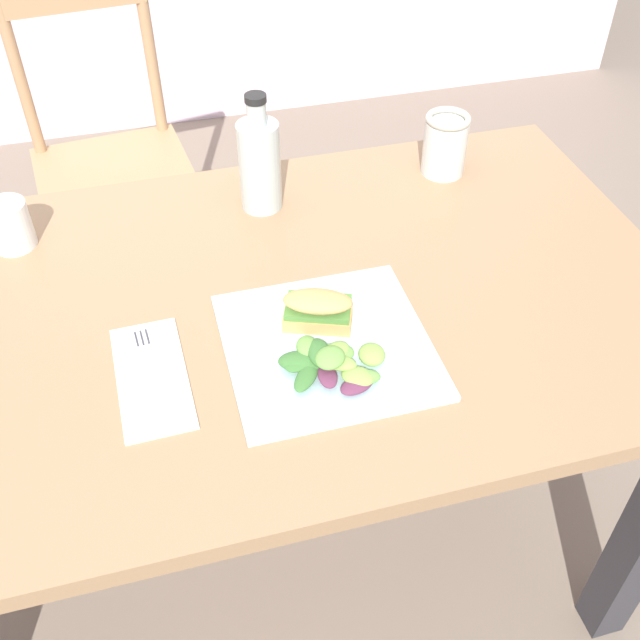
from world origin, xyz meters
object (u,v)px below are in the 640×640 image
dining_table (248,360)px  cup_extra_side (9,225)px  plate_lunch (327,346)px  mason_jar_iced_tea (445,147)px  fork_on_napkin (149,366)px  chair_wooden_far (112,164)px  sandwich_half_front (318,309)px  bottle_cold_brew (260,169)px

dining_table → cup_extra_side: 0.46m
plate_lunch → mason_jar_iced_tea: mason_jar_iced_tea is taller
fork_on_napkin → cup_extra_side: bearing=118.5°
chair_wooden_far → sandwich_half_front: size_ratio=7.62×
sandwich_half_front → bottle_cold_brew: (-0.01, 0.34, 0.04)m
dining_table → fork_on_napkin: fork_on_napkin is taller
mason_jar_iced_tea → plate_lunch: bearing=-130.3°
chair_wooden_far → plate_lunch: chair_wooden_far is taller
dining_table → chair_wooden_far: (-0.19, 0.98, -0.17)m
sandwich_half_front → cup_extra_side: size_ratio=1.39×
sandwich_half_front → cup_extra_side: 0.55m
sandwich_half_front → bottle_cold_brew: bottle_cold_brew is taller
plate_lunch → mason_jar_iced_tea: 0.53m
cup_extra_side → sandwich_half_front: bearing=-36.8°
bottle_cold_brew → mason_jar_iced_tea: (0.36, 0.02, -0.02)m
dining_table → fork_on_napkin: bearing=-147.0°
bottle_cold_brew → mason_jar_iced_tea: bearing=3.5°
bottle_cold_brew → plate_lunch: bearing=-87.6°
dining_table → bottle_cold_brew: bottle_cold_brew is taller
dining_table → cup_extra_side: (-0.34, 0.25, 0.16)m
dining_table → mason_jar_iced_tea: size_ratio=12.01×
sandwich_half_front → bottle_cold_brew: 0.34m
chair_wooden_far → mason_jar_iced_tea: 1.01m
plate_lunch → mason_jar_iced_tea: size_ratio=2.50×
dining_table → sandwich_half_front: bearing=-38.8°
chair_wooden_far → fork_on_napkin: size_ratio=4.68×
plate_lunch → mason_jar_iced_tea: bearing=49.7°
bottle_cold_brew → fork_on_napkin: bearing=-123.7°
cup_extra_side → mason_jar_iced_tea: bearing=2.0°
fork_on_napkin → mason_jar_iced_tea: mason_jar_iced_tea is taller
chair_wooden_far → sandwich_half_front: 1.15m
chair_wooden_far → fork_on_napkin: chair_wooden_far is taller
dining_table → sandwich_half_front: 0.21m
sandwich_half_front → plate_lunch: bearing=-87.7°
fork_on_napkin → chair_wooden_far: bearing=92.2°
fork_on_napkin → mason_jar_iced_tea: 0.71m
sandwich_half_front → chair_wooden_far: bearing=105.5°
cup_extra_side → chair_wooden_far: bearing=78.4°
plate_lunch → bottle_cold_brew: 0.39m
mason_jar_iced_tea → chair_wooden_far: bearing=132.3°
chair_wooden_far → cup_extra_side: 0.81m
mason_jar_iced_tea → dining_table: bearing=-147.7°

